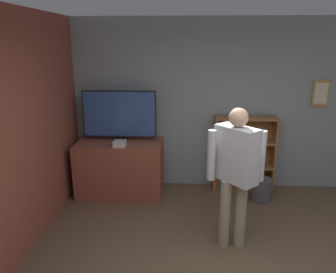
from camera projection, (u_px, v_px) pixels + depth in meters
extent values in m
cube|color=gray|center=(217.00, 106.00, 5.21)|extent=(6.54, 0.06, 2.70)
cube|color=#AD8942|center=(321.00, 93.00, 5.03)|extent=(0.25, 0.02, 0.41)
cube|color=beige|center=(321.00, 93.00, 5.01)|extent=(0.19, 0.01, 0.32)
cube|color=brown|center=(37.00, 126.00, 3.98)|extent=(0.06, 4.34, 2.70)
cube|color=brown|center=(120.00, 168.00, 5.13)|extent=(1.31, 0.70, 0.85)
cylinder|color=black|center=(121.00, 139.00, 5.10)|extent=(0.22, 0.22, 0.03)
cylinder|color=black|center=(120.00, 137.00, 5.09)|extent=(0.06, 0.06, 0.05)
cube|color=black|center=(119.00, 114.00, 4.99)|extent=(1.12, 0.04, 0.72)
cube|color=#2D4C8C|center=(119.00, 114.00, 4.97)|extent=(1.09, 0.01, 0.68)
cube|color=silver|center=(120.00, 144.00, 4.80)|extent=(0.18, 0.18, 0.09)
cube|color=brown|center=(215.00, 154.00, 5.23)|extent=(0.04, 0.28, 1.21)
cube|color=brown|center=(273.00, 155.00, 5.19)|extent=(0.04, 0.28, 1.21)
cube|color=brown|center=(242.00, 151.00, 5.34)|extent=(0.96, 0.01, 1.21)
cube|color=brown|center=(241.00, 188.00, 5.38)|extent=(0.89, 0.28, 0.04)
cube|color=brown|center=(243.00, 166.00, 5.27)|extent=(0.89, 0.28, 0.04)
cube|color=brown|center=(245.00, 142.00, 5.15)|extent=(0.89, 0.28, 0.04)
cube|color=brown|center=(246.00, 118.00, 5.05)|extent=(0.89, 0.28, 0.04)
cube|color=red|center=(216.00, 181.00, 5.35)|extent=(0.04, 0.25, 0.23)
cube|color=#338447|center=(218.00, 179.00, 5.32)|extent=(0.02, 0.22, 0.34)
cube|color=#2D569E|center=(220.00, 181.00, 5.34)|extent=(0.02, 0.24, 0.26)
cube|color=#232328|center=(222.00, 181.00, 5.35)|extent=(0.04, 0.26, 0.23)
cube|color=#338447|center=(225.00, 181.00, 5.31)|extent=(0.03, 0.20, 0.26)
cube|color=red|center=(217.00, 157.00, 5.21)|extent=(0.02, 0.20, 0.27)
cube|color=#7A3889|center=(219.00, 156.00, 5.20)|extent=(0.03, 0.20, 0.30)
cube|color=#99663D|center=(222.00, 155.00, 5.22)|extent=(0.04, 0.26, 0.33)
cube|color=#7A3889|center=(225.00, 155.00, 5.20)|extent=(0.03, 0.21, 0.34)
cube|color=red|center=(228.00, 159.00, 5.23)|extent=(0.04, 0.24, 0.20)
cube|color=#338447|center=(231.00, 156.00, 5.22)|extent=(0.03, 0.25, 0.31)
cube|color=#7A3889|center=(218.00, 131.00, 5.09)|extent=(0.04, 0.22, 0.33)
cube|color=red|center=(221.00, 132.00, 5.09)|extent=(0.04, 0.20, 0.29)
cube|color=#338447|center=(224.00, 133.00, 5.09)|extent=(0.02, 0.20, 0.26)
cube|color=#5B8E99|center=(226.00, 132.00, 5.10)|extent=(0.02, 0.24, 0.30)
cube|color=#338447|center=(228.00, 134.00, 5.12)|extent=(0.03, 0.25, 0.22)
cylinder|color=gray|center=(225.00, 213.00, 3.79)|extent=(0.13, 0.13, 0.83)
cylinder|color=gray|center=(240.00, 214.00, 3.79)|extent=(0.13, 0.13, 0.83)
cube|color=#B7BCC6|center=(236.00, 154.00, 3.59)|extent=(0.49, 0.51, 0.62)
sphere|color=tan|center=(239.00, 117.00, 3.47)|extent=(0.21, 0.21, 0.21)
cylinder|color=#B7BCC6|center=(261.00, 156.00, 3.58)|extent=(0.09, 0.09, 0.57)
cylinder|color=#B7BCC6|center=(211.00, 155.00, 3.60)|extent=(0.09, 0.09, 0.57)
cylinder|color=#4C4C51|center=(261.00, 190.00, 4.95)|extent=(0.30, 0.30, 0.35)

